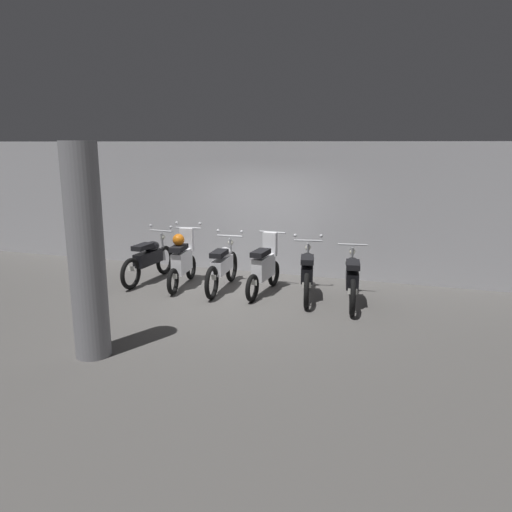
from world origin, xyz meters
The scene contains 9 objects.
ground_plane centered at (0.00, 0.00, 0.00)m, with size 80.00×80.00×0.00m, color #565451.
back_wall centered at (0.00, 2.23, 1.48)m, with size 16.00×0.30×2.96m, color #ADADB2.
motorbike_slot_0 centered at (-2.18, 0.64, 0.49)m, with size 0.59×1.95×1.15m.
motorbike_slot_1 centered at (-1.31, 0.49, 0.57)m, with size 0.59×1.68×1.29m.
motorbike_slot_2 centered at (-0.44, 0.54, 0.49)m, with size 0.59×1.95×1.15m.
motorbike_slot_3 centered at (0.44, 0.56, 0.52)m, with size 0.56×1.68×1.18m.
motorbike_slot_4 centered at (1.31, 0.55, 0.49)m, with size 0.63×1.93×1.15m.
motorbike_slot_5 centered at (2.18, 0.41, 0.49)m, with size 0.56×1.94×1.03m.
support_pillar centered at (-0.99, -3.02, 1.48)m, with size 0.49×0.49×2.96m, color gray.
Camera 1 is at (3.19, -8.53, 2.93)m, focal length 34.77 mm.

